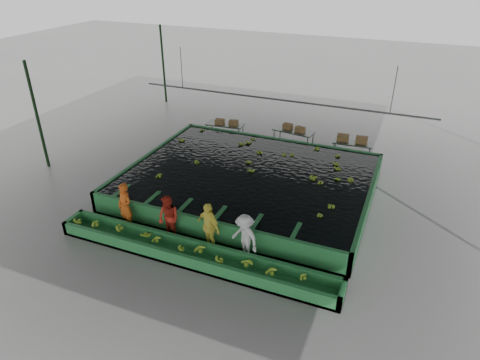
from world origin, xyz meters
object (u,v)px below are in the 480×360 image
at_px(worker_b, 169,218).
at_px(packing_table_left, 225,132).
at_px(box_stack_left, 227,125).
at_px(box_stack_right, 352,142).
at_px(sorting_trough, 192,254).
at_px(flotation_tank, 249,181).
at_px(worker_a, 125,206).
at_px(packing_table_right, 352,150).
at_px(box_stack_mid, 294,130).
at_px(worker_d, 245,237).
at_px(packing_table_mid, 293,139).
at_px(worker_c, 208,227).

relative_size(worker_b, packing_table_left, 0.84).
bearing_deg(packing_table_left, box_stack_left, -28.08).
distance_m(worker_b, box_stack_right, 10.43).
bearing_deg(sorting_trough, flotation_tank, 90.00).
relative_size(worker_a, box_stack_left, 1.46).
distance_m(packing_table_right, box_stack_mid, 3.09).
height_order(sorting_trough, packing_table_left, packing_table_left).
bearing_deg(packing_table_right, worker_b, -117.43).
relative_size(packing_table_left, box_stack_right, 1.39).
xyz_separation_m(worker_d, packing_table_right, (1.93, 9.24, -0.41)).
bearing_deg(worker_a, box_stack_left, 106.53).
bearing_deg(worker_b, box_stack_mid, 95.33).
relative_size(worker_b, packing_table_mid, 0.81).
height_order(worker_d, packing_table_right, worker_d).
distance_m(worker_b, worker_c, 1.55).
xyz_separation_m(packing_table_right, box_stack_right, (-0.05, 0.05, 0.43)).
bearing_deg(box_stack_left, packing_table_right, 2.68).
distance_m(sorting_trough, packing_table_left, 10.33).
bearing_deg(box_stack_mid, worker_c, -91.22).
xyz_separation_m(worker_a, packing_table_left, (-0.11, 9.00, -0.45)).
xyz_separation_m(worker_b, worker_c, (1.55, 0.00, 0.06)).
relative_size(worker_d, packing_table_left, 0.83).
relative_size(worker_b, box_stack_mid, 1.41).
bearing_deg(packing_table_mid, packing_table_right, -3.40).
bearing_deg(box_stack_left, worker_a, -90.16).
height_order(worker_a, box_stack_right, worker_a).
height_order(worker_b, box_stack_left, worker_b).
relative_size(sorting_trough, worker_b, 5.90).
xyz_separation_m(packing_table_left, packing_table_mid, (3.70, 0.42, 0.02)).
height_order(sorting_trough, worker_c, worker_c).
distance_m(packing_table_mid, packing_table_right, 3.03).
bearing_deg(worker_b, box_stack_right, 78.77).
bearing_deg(packing_table_left, worker_a, -89.31).
height_order(worker_d, box_stack_mid, worker_d).
height_order(flotation_tank, packing_table_right, flotation_tank).
relative_size(worker_a, worker_b, 1.07).
height_order(box_stack_left, box_stack_right, box_stack_left).
xyz_separation_m(packing_table_left, box_stack_right, (6.67, 0.28, 0.40)).
bearing_deg(packing_table_mid, worker_d, -83.35).
relative_size(packing_table_left, packing_table_mid, 0.96).
bearing_deg(packing_table_mid, flotation_tank, -94.93).
distance_m(worker_c, box_stack_right, 9.82).
height_order(worker_b, packing_table_right, worker_b).
xyz_separation_m(sorting_trough, box_stack_right, (3.42, 10.09, 0.60)).
bearing_deg(box_stack_right, worker_a, -125.25).
xyz_separation_m(box_stack_left, box_stack_right, (6.54, 0.35, -0.06)).
bearing_deg(box_stack_left, packing_table_mid, 7.80).
distance_m(packing_table_left, box_stack_right, 6.69).
xyz_separation_m(sorting_trough, worker_c, (0.23, 0.80, 0.65)).
distance_m(packing_table_right, box_stack_right, 0.43).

